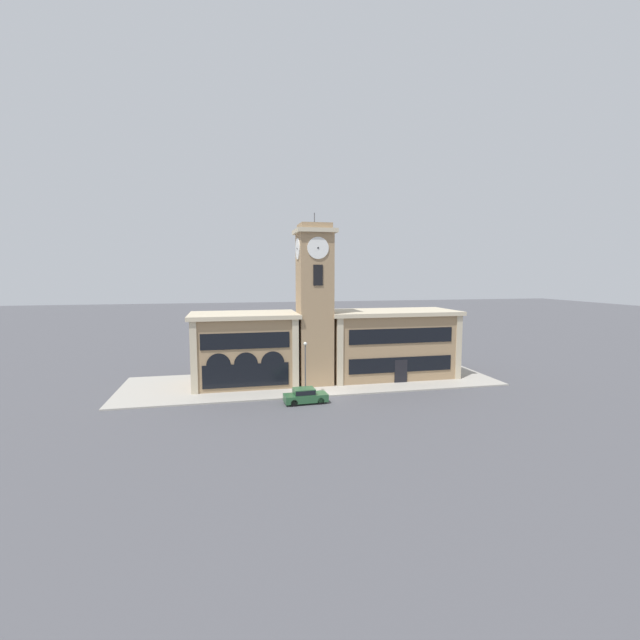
% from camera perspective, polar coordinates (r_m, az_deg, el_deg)
% --- Properties ---
extents(ground_plane, '(300.00, 300.00, 0.00)m').
position_cam_1_polar(ground_plane, '(44.13, 0.68, -10.23)').
color(ground_plane, '#4C4C51').
extents(sidewalk_kerb, '(42.34, 12.45, 0.15)m').
position_cam_1_polar(sidewalk_kerb, '(49.99, -0.94, -8.19)').
color(sidewalk_kerb, '#A39E93').
rests_on(sidewalk_kerb, ground_plane).
extents(clock_tower, '(4.35, 4.35, 19.10)m').
position_cam_1_polar(clock_tower, '(47.61, -0.74, 2.02)').
color(clock_tower, '#9E7F5B').
rests_on(clock_tower, ground_plane).
extents(town_hall_left_wing, '(11.91, 7.71, 8.11)m').
position_cam_1_polar(town_hall_left_wing, '(48.92, -10.05, -3.79)').
color(town_hall_left_wing, '#9E7F5B').
rests_on(town_hall_left_wing, ground_plane).
extents(town_hall_right_wing, '(15.75, 7.71, 8.10)m').
position_cam_1_polar(town_hall_right_wing, '(52.54, 9.28, -3.10)').
color(town_hall_right_wing, '#9E7F5B').
rests_on(town_hall_right_wing, ground_plane).
extents(parked_car_near, '(4.26, 1.92, 1.47)m').
position_cam_1_polar(parked_car_near, '(41.97, -2.00, -10.02)').
color(parked_car_near, '#285633').
rests_on(parked_car_near, ground_plane).
extents(street_lamp, '(0.36, 0.36, 5.49)m').
position_cam_1_polar(street_lamp, '(43.47, -1.97, -5.36)').
color(street_lamp, '#4C4C51').
rests_on(street_lamp, sidewalk_kerb).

